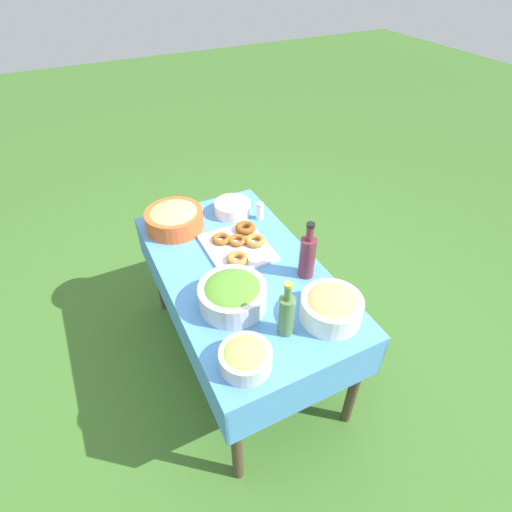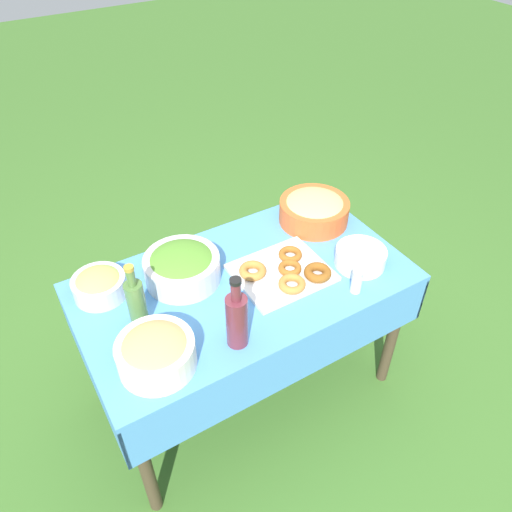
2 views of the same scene
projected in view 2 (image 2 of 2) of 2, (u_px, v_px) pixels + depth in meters
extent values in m
plane|color=#3D6B28|center=(246.00, 384.00, 2.43)|extent=(14.00, 14.00, 0.00)
cube|color=#4C8CD1|center=(244.00, 282.00, 1.98)|extent=(1.31, 0.73, 0.02)
cube|color=#4C8CD1|center=(294.00, 365.00, 1.83)|extent=(1.31, 0.01, 0.22)
cube|color=#4C8CD1|center=(205.00, 255.00, 2.30)|extent=(1.31, 0.01, 0.22)
cube|color=#4C8CD1|center=(90.00, 370.00, 1.81)|extent=(0.01, 0.73, 0.22)
cube|color=#4C8CD1|center=(365.00, 252.00, 2.32)|extent=(0.01, 0.73, 0.22)
cylinder|color=#473828|center=(145.00, 463.00, 1.78)|extent=(0.05, 0.05, 0.67)
cylinder|color=#473828|center=(393.00, 332.00, 2.24)|extent=(0.05, 0.05, 0.67)
cylinder|color=#473828|center=(93.00, 347.00, 2.18)|extent=(0.05, 0.05, 0.67)
cylinder|color=#473828|center=(313.00, 256.00, 2.64)|extent=(0.05, 0.05, 0.67)
cylinder|color=silver|center=(182.00, 269.00, 1.95)|extent=(0.30, 0.30, 0.11)
ellipsoid|color=#51892D|center=(181.00, 261.00, 1.92)|extent=(0.26, 0.26, 0.07)
cylinder|color=#E05B28|center=(314.00, 212.00, 2.25)|extent=(0.31, 0.31, 0.10)
ellipsoid|color=tan|center=(315.00, 205.00, 2.22)|extent=(0.27, 0.27, 0.07)
cube|color=silver|center=(281.00, 273.00, 2.00)|extent=(0.36, 0.31, 0.02)
torus|color=#93561E|center=(290.00, 268.00, 1.99)|extent=(0.10, 0.10, 0.03)
torus|color=#B27533|center=(253.00, 271.00, 1.97)|extent=(0.12, 0.12, 0.03)
torus|color=brown|center=(318.00, 273.00, 1.96)|extent=(0.14, 0.14, 0.04)
torus|color=#93561E|center=(290.00, 254.00, 2.05)|extent=(0.14, 0.14, 0.03)
torus|color=#B27533|center=(292.00, 284.00, 1.92)|extent=(0.12, 0.12, 0.03)
cylinder|color=white|center=(359.00, 263.00, 2.05)|extent=(0.21, 0.21, 0.01)
cylinder|color=white|center=(360.00, 260.00, 2.04)|extent=(0.21, 0.21, 0.01)
cylinder|color=white|center=(360.00, 258.00, 2.03)|extent=(0.21, 0.21, 0.01)
cylinder|color=white|center=(361.00, 256.00, 2.03)|extent=(0.21, 0.21, 0.01)
cylinder|color=white|center=(361.00, 254.00, 2.02)|extent=(0.21, 0.21, 0.01)
cylinder|color=white|center=(361.00, 251.00, 2.01)|extent=(0.21, 0.21, 0.01)
cylinder|color=#4C7238|center=(137.00, 305.00, 1.74)|extent=(0.07, 0.07, 0.19)
cylinder|color=#4C7238|center=(131.00, 278.00, 1.66)|extent=(0.03, 0.03, 0.07)
cylinder|color=#A58C33|center=(129.00, 269.00, 1.63)|extent=(0.03, 0.03, 0.01)
cylinder|color=maroon|center=(237.00, 321.00, 1.67)|extent=(0.08, 0.08, 0.21)
cylinder|color=maroon|center=(236.00, 291.00, 1.58)|extent=(0.03, 0.03, 0.07)
cylinder|color=black|center=(235.00, 281.00, 1.55)|extent=(0.04, 0.04, 0.01)
cylinder|color=white|center=(156.00, 355.00, 1.63)|extent=(0.26, 0.26, 0.11)
ellipsoid|color=tan|center=(155.00, 347.00, 1.60)|extent=(0.23, 0.23, 0.07)
cylinder|color=silver|center=(100.00, 287.00, 1.89)|extent=(0.20, 0.20, 0.08)
ellipsoid|color=#ADCC59|center=(98.00, 281.00, 1.88)|extent=(0.18, 0.18, 0.07)
cylinder|color=white|center=(357.00, 283.00, 1.90)|extent=(0.04, 0.04, 0.09)
cylinder|color=silver|center=(358.00, 273.00, 1.87)|extent=(0.04, 0.04, 0.01)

